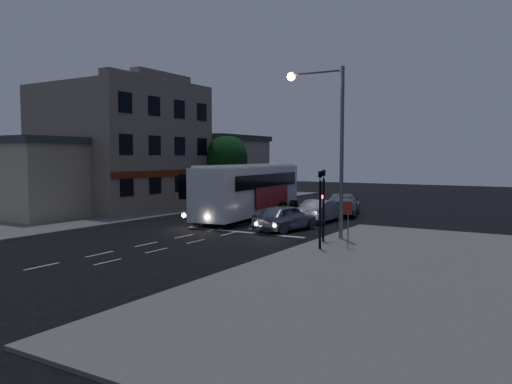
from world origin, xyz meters
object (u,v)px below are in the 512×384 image
Objects in this scene: car_sedan_a at (321,211)px; street_tree at (226,156)px; traffic_signal_side at (320,200)px; streetlight at (330,132)px; tour_bus at (250,189)px; car_suv at (286,217)px; regulatory_sign at (348,217)px; traffic_signal_main at (323,197)px; car_sedan_b at (343,204)px.

street_tree is (-12.21, 6.39, 3.73)m from car_sedan_a.
street_tree reaches higher than traffic_signal_side.
car_sedan_a is at bearing 113.58° from traffic_signal_side.
tour_bus is at bearing 146.28° from streetlight.
regulatory_sign is (5.43, -4.04, 0.79)m from car_suv.
tour_bus is 2.72× the size of car_suv.
traffic_signal_main is 2.10m from traffic_signal_side.
tour_bus is 10.21m from street_tree.
car_suv is 6.24m from streetlight.
street_tree is at bearing -33.55° from car_suv.
street_tree is at bearing -29.00° from car_sedan_a.
car_suv is 0.82× the size of car_sedan_b.
regulatory_sign is at bearing 43.92° from traffic_signal_side.
traffic_signal_side is 0.66× the size of street_tree.
tour_bus is at bearing 31.11° from car_sedan_b.
street_tree is at bearing -23.98° from car_sedan_b.
streetlight is 1.45× the size of street_tree.
car_sedan_a is 14.28m from street_tree.
car_sedan_b is 15.28m from traffic_signal_side.
traffic_signal_main reaches higher than car_suv.
traffic_signal_main is at bearing 150.34° from car_suv.
car_sedan_b is at bearing 107.01° from traffic_signal_main.
streetlight is (8.60, -5.74, 3.63)m from tour_bus.
streetlight is (3.58, -11.11, 4.89)m from car_sedan_b.
traffic_signal_main and traffic_signal_side have the same top height.
car_sedan_a is at bearing -82.28° from car_suv.
car_suv is 6.87m from traffic_signal_side.
car_sedan_a is 0.75× the size of street_tree.
car_suv is 6.81m from regulatory_sign.
car_sedan_b is (-0.10, 9.51, 0.03)m from car_suv.
car_sedan_b is at bearing -88.44° from car_sedan_a.
traffic_signal_side reaches higher than car_sedan_a.
traffic_signal_side is (9.55, -9.14, 0.32)m from tour_bus.
car_suv is at bearing -45.37° from tour_bus.
car_suv is 16.89m from street_tree.
traffic_signal_side is (4.43, -5.00, 1.61)m from car_suv.
car_sedan_b is (-0.24, 4.67, 0.07)m from car_sedan_a.
traffic_signal_main is (3.83, -12.53, 1.58)m from car_sedan_b.
streetlight is at bearing -39.51° from street_tree.
traffic_signal_side is (4.53, -14.51, 1.58)m from car_sedan_b.
car_sedan_b reaches higher than car_sedan_a.
traffic_signal_main is 1.00× the size of traffic_signal_side.
car_sedan_b is 0.93× the size of street_tree.
car_sedan_b is 12.66m from streetlight.
traffic_signal_main reaches higher than regulatory_sign.
tour_bus is at bearing 136.27° from traffic_signal_side.
traffic_signal_side is (4.29, -9.84, 1.65)m from car_sedan_a.
traffic_signal_main is at bearing 109.49° from traffic_signal_side.
car_sedan_b is at bearing 107.35° from traffic_signal_side.
tour_bus is at bearing 142.23° from regulatory_sign.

